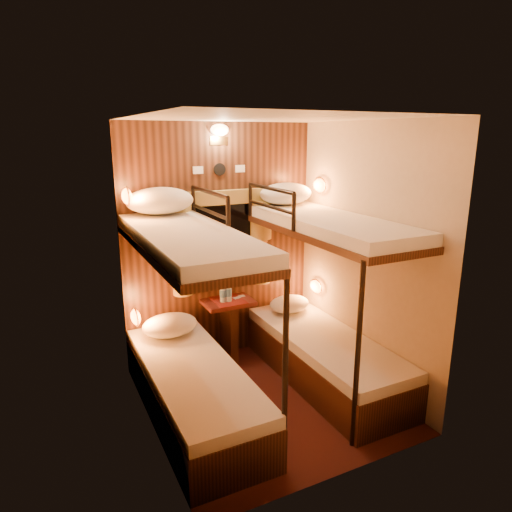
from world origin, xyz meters
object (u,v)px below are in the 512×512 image
bunk_left (192,354)px  bottle_right (228,291)px  table (229,322)px  bottle_left (223,292)px  bunk_right (325,325)px

bunk_left → bottle_right: bearing=49.9°
table → bottle_right: bottle_right is taller
bunk_left → bottle_left: 0.98m
bunk_right → bottle_left: (-0.71, 0.76, 0.20)m
bunk_left → bottle_right: bunk_left is taller
bunk_right → bottle_left: bearing=132.9°
table → bottle_left: bearing=-163.6°
bunk_left → table: bearing=50.3°
table → bottle_right: 0.35m
bunk_left → bottle_left: (0.59, 0.76, 0.20)m
bottle_left → bottle_right: (0.05, -0.01, 0.01)m
bunk_right → table: bearing=129.7°
bottle_left → bottle_right: size_ratio=0.94×
table → bottle_right: bearing=-112.9°
bottle_left → bunk_right: bearing=-47.1°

